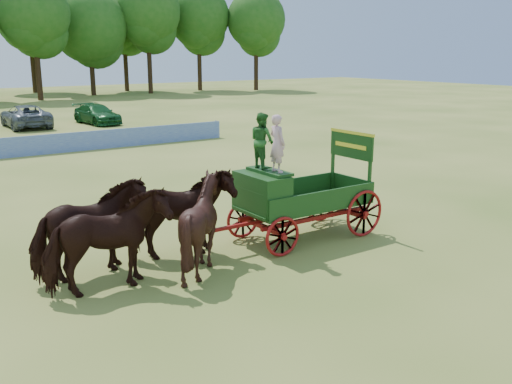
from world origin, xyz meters
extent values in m
plane|color=#A9A04C|center=(0.00, 0.00, 0.00)|extent=(160.00, 160.00, 0.00)
imported|color=black|center=(-2.41, -1.15, 1.17)|extent=(2.80, 1.34, 2.34)
imported|color=black|center=(-2.41, -0.05, 1.17)|extent=(2.91, 1.60, 2.34)
imported|color=black|center=(-0.01, -1.15, 1.17)|extent=(2.23, 2.01, 2.34)
imported|color=black|center=(-0.01, -0.05, 1.17)|extent=(2.95, 1.76, 2.34)
cube|color=maroon|center=(2.19, -0.60, 0.60)|extent=(0.12, 2.00, 0.12)
cube|color=maroon|center=(5.19, -0.60, 0.60)|extent=(0.12, 2.00, 0.12)
cube|color=maroon|center=(3.69, -1.15, 0.72)|extent=(3.80, 0.10, 0.12)
cube|color=maroon|center=(3.69, -0.05, 0.72)|extent=(3.80, 0.10, 0.12)
cube|color=maroon|center=(1.29, -0.60, 0.75)|extent=(2.80, 0.09, 0.09)
cube|color=#1A4517|center=(3.69, -0.60, 1.00)|extent=(3.80, 1.80, 0.10)
cube|color=#1A4517|center=(3.69, -1.48, 1.30)|extent=(3.80, 0.06, 0.55)
cube|color=#1A4517|center=(3.69, 0.28, 1.30)|extent=(3.80, 0.06, 0.55)
cube|color=#1A4517|center=(5.57, -0.60, 1.30)|extent=(0.06, 1.80, 0.55)
cube|color=#1A4517|center=(2.19, -0.60, 1.55)|extent=(0.85, 1.70, 1.05)
cube|color=#1A4517|center=(2.44, -0.60, 2.12)|extent=(0.55, 1.50, 0.08)
cube|color=#1A4517|center=(1.81, -0.60, 1.35)|extent=(0.10, 1.60, 0.65)
cube|color=#1A4517|center=(1.99, -0.60, 1.05)|extent=(0.55, 1.60, 0.06)
cube|color=#1A4517|center=(5.49, -1.40, 1.95)|extent=(0.08, 0.08, 1.80)
cube|color=#1A4517|center=(5.49, 0.20, 1.95)|extent=(0.08, 0.08, 1.80)
cube|color=#1A4517|center=(5.49, -0.60, 2.55)|extent=(0.07, 1.75, 0.75)
cube|color=yellow|center=(5.49, -0.60, 2.95)|extent=(0.08, 1.80, 0.09)
cube|color=yellow|center=(5.45, -0.60, 2.55)|extent=(0.02, 1.30, 0.12)
torus|color=maroon|center=(2.19, -1.55, 0.55)|extent=(1.09, 0.09, 1.09)
torus|color=maroon|center=(2.19, 0.35, 0.55)|extent=(1.09, 0.09, 1.09)
torus|color=maroon|center=(5.19, -1.55, 0.70)|extent=(1.39, 0.09, 1.39)
torus|color=maroon|center=(5.19, 0.35, 0.70)|extent=(1.39, 0.09, 1.39)
imported|color=#D6A3B1|center=(2.44, -0.95, 2.93)|extent=(0.37, 0.56, 1.54)
imported|color=#276425|center=(2.44, -0.25, 2.93)|extent=(0.58, 0.75, 1.53)
imported|color=slate|center=(3.15, 30.20, 0.81)|extent=(2.76, 5.85, 1.61)
imported|color=#144C1E|center=(8.10, 29.32, 0.72)|extent=(2.60, 5.19, 1.45)
cylinder|color=#382314|center=(10.36, 54.25, 2.55)|extent=(0.60, 0.60, 5.10)
sphere|color=#1C5316|center=(10.36, 54.25, 9.40)|extent=(7.79, 7.79, 7.79)
cylinder|color=#382314|center=(17.87, 58.33, 2.28)|extent=(0.60, 0.60, 4.57)
sphere|color=#1C5316|center=(17.87, 58.33, 8.41)|extent=(9.16, 9.16, 9.16)
cylinder|color=#382314|center=(25.12, 57.19, 2.79)|extent=(0.60, 0.60, 5.58)
sphere|color=#1C5316|center=(25.12, 57.19, 10.28)|extent=(8.40, 8.40, 8.40)
cylinder|color=#382314|center=(33.37, 58.74, 2.73)|extent=(0.60, 0.60, 5.45)
sphere|color=#1C5316|center=(33.37, 58.74, 10.04)|extent=(8.51, 8.51, 8.51)
cylinder|color=#382314|center=(40.37, 54.95, 2.62)|extent=(0.60, 0.60, 5.25)
sphere|color=#1C5316|center=(40.37, 54.95, 9.66)|extent=(8.14, 8.14, 8.14)
cylinder|color=#382314|center=(12.98, 67.13, 2.66)|extent=(0.60, 0.60, 5.33)
sphere|color=#1C5316|center=(12.98, 67.13, 9.81)|extent=(8.54, 8.54, 8.54)
cylinder|color=#382314|center=(24.35, 63.33, 2.66)|extent=(0.60, 0.60, 5.31)
sphere|color=#1C5316|center=(24.35, 63.33, 9.78)|extent=(7.99, 7.99, 7.99)
camera|label=1|loc=(-6.52, -12.92, 5.29)|focal=40.00mm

